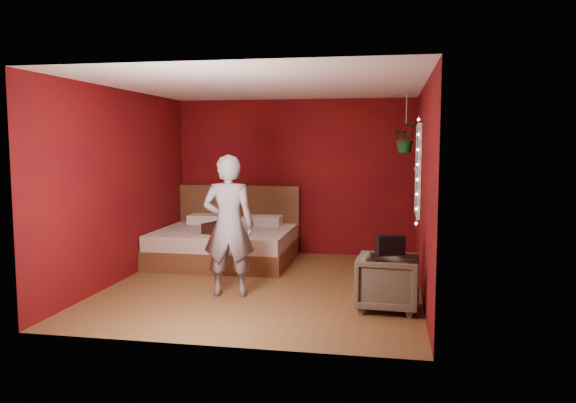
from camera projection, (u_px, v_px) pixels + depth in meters
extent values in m
plane|color=brown|center=(265.00, 285.00, 7.40)|extent=(4.50, 4.50, 0.00)
cube|color=#690F0B|center=(295.00, 177.00, 9.48)|extent=(4.00, 0.02, 2.60)
cube|color=#690F0B|center=(209.00, 207.00, 5.06)|extent=(4.00, 0.02, 2.60)
cube|color=#690F0B|center=(121.00, 185.00, 7.63)|extent=(0.02, 4.50, 2.60)
cube|color=#690F0B|center=(424.00, 190.00, 6.90)|extent=(0.02, 4.50, 2.60)
cube|color=white|center=(265.00, 85.00, 7.13)|extent=(4.00, 4.50, 0.02)
cube|color=white|center=(418.00, 170.00, 7.77)|extent=(0.04, 0.97, 1.27)
cube|color=black|center=(417.00, 170.00, 7.77)|extent=(0.02, 0.85, 1.15)
cube|color=white|center=(416.00, 170.00, 7.77)|extent=(0.03, 0.05, 1.15)
cube|color=white|center=(416.00, 170.00, 7.77)|extent=(0.03, 0.85, 0.05)
cylinder|color=silver|center=(417.00, 172.00, 7.26)|extent=(0.01, 0.01, 1.45)
sphere|color=#FFF2CC|center=(416.00, 224.00, 7.33)|extent=(0.04, 0.04, 0.04)
sphere|color=#FFF2CC|center=(416.00, 209.00, 7.31)|extent=(0.04, 0.04, 0.04)
sphere|color=#FFF2CC|center=(417.00, 194.00, 7.29)|extent=(0.04, 0.04, 0.04)
sphere|color=#FFF2CC|center=(417.00, 179.00, 7.27)|extent=(0.04, 0.04, 0.04)
sphere|color=#FFF2CC|center=(418.00, 165.00, 7.25)|extent=(0.04, 0.04, 0.04)
sphere|color=#FFF2CC|center=(418.00, 150.00, 7.23)|extent=(0.04, 0.04, 0.04)
sphere|color=#FFF2CC|center=(418.00, 135.00, 7.21)|extent=(0.04, 0.04, 0.04)
sphere|color=#FFF2CC|center=(419.00, 119.00, 7.19)|extent=(0.04, 0.04, 0.04)
cube|color=brown|center=(225.00, 253.00, 8.84)|extent=(2.09, 1.78, 0.29)
cube|color=beige|center=(225.00, 237.00, 8.82)|extent=(2.05, 1.74, 0.23)
cube|color=brown|center=(239.00, 219.00, 9.63)|extent=(2.09, 0.08, 1.15)
cube|color=white|center=(208.00, 219.00, 9.46)|extent=(0.63, 0.40, 0.15)
cube|color=white|center=(263.00, 220.00, 9.29)|extent=(0.63, 0.40, 0.15)
imported|color=slate|center=(229.00, 226.00, 6.84)|extent=(0.68, 0.49, 1.74)
imported|color=#6A6753|center=(388.00, 282.00, 6.31)|extent=(0.73, 0.71, 0.62)
cube|color=black|center=(390.00, 245.00, 6.30)|extent=(0.34, 0.24, 0.22)
cube|color=black|center=(222.00, 228.00, 8.42)|extent=(0.56, 0.56, 0.16)
cylinder|color=silver|center=(406.00, 108.00, 8.10)|extent=(0.01, 0.01, 0.45)
imported|color=#1C6320|center=(406.00, 138.00, 8.14)|extent=(0.41, 0.37, 0.42)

